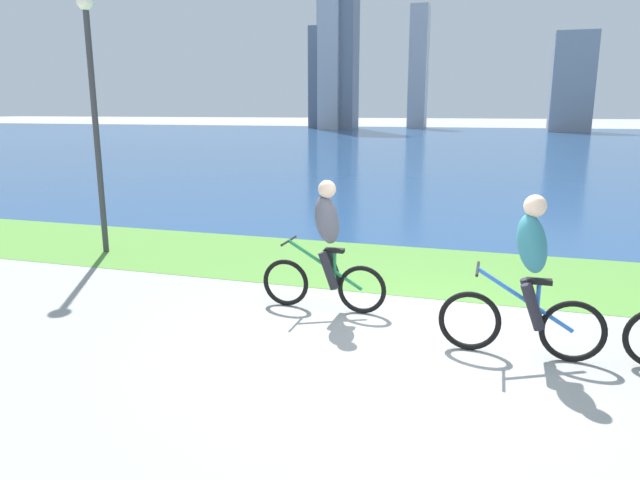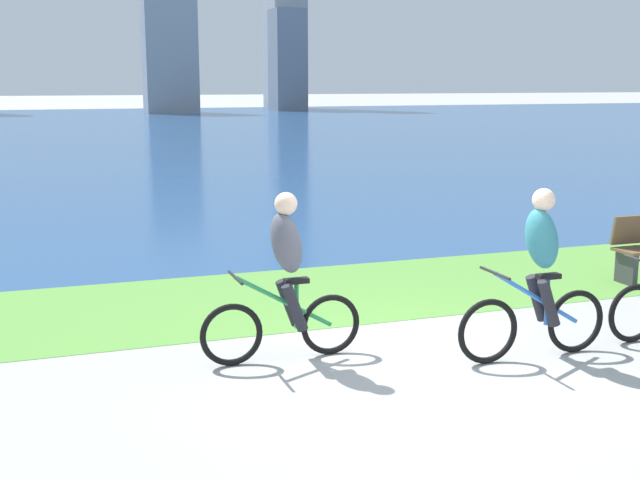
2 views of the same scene
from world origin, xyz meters
TOP-DOWN VIEW (x-y plane):
  - ground_plane at (0.00, 0.00)m, footprint 300.00×300.00m
  - grass_strip_bayside at (0.00, 3.07)m, footprint 120.00×2.90m
  - bay_water_surface at (0.00, 40.02)m, footprint 300.00×70.99m
  - cyclist_lead at (-1.14, 0.82)m, footprint 1.62×0.52m
  - cyclist_trailing at (1.20, 0.06)m, footprint 1.65×0.52m
  - lamppost_tall at (-5.76, 2.57)m, footprint 0.28×0.28m
  - city_skyline_far_shore at (-5.90, 67.05)m, footprint 45.07×11.06m

SIDE VIEW (x-z plane):
  - ground_plane at x=0.00m, z-range 0.00..0.00m
  - bay_water_surface at x=0.00m, z-range 0.00..0.00m
  - grass_strip_bayside at x=0.00m, z-range 0.00..0.01m
  - cyclist_lead at x=-1.14m, z-range 0.00..1.66m
  - cyclist_trailing at x=1.20m, z-range -0.01..1.68m
  - lamppost_tall at x=-5.76m, z-range 0.63..4.97m
  - city_skyline_far_shore at x=-5.90m, z-range -4.08..23.24m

